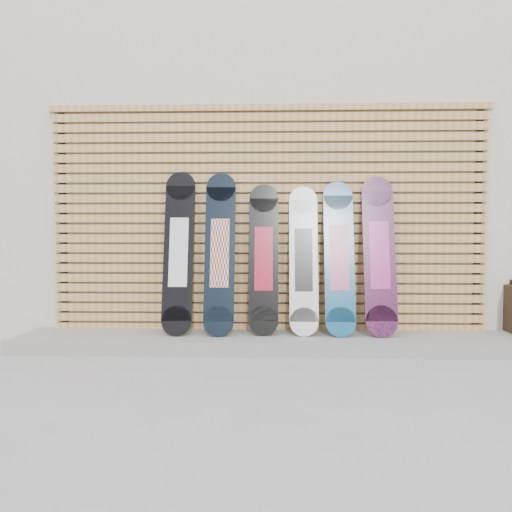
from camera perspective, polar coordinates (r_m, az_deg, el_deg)
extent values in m
plane|color=#97989A|center=(4.03, 3.40, -12.74)|extent=(80.00, 80.00, 0.00)
cube|color=beige|center=(7.44, 6.58, 8.44)|extent=(12.00, 5.00, 3.60)
cube|color=gray|center=(4.67, 1.30, -9.77)|extent=(4.60, 0.70, 0.12)
cube|color=tan|center=(4.94, 1.33, -8.15)|extent=(4.20, 0.05, 0.08)
cube|color=tan|center=(4.92, 1.33, -7.04)|extent=(4.20, 0.05, 0.08)
cube|color=tan|center=(4.91, 1.34, -5.92)|extent=(4.20, 0.05, 0.07)
cube|color=tan|center=(4.89, 1.34, -4.80)|extent=(4.20, 0.05, 0.07)
cube|color=tan|center=(4.88, 1.34, -3.67)|extent=(4.20, 0.05, 0.07)
cube|color=tan|center=(4.87, 1.34, -2.54)|extent=(4.20, 0.05, 0.07)
cube|color=tan|center=(4.86, 1.34, -1.40)|extent=(4.20, 0.05, 0.07)
cube|color=tan|center=(4.86, 1.34, -0.26)|extent=(4.20, 0.05, 0.07)
cube|color=tan|center=(4.85, 1.34, 0.88)|extent=(4.20, 0.05, 0.07)
cube|color=tan|center=(4.85, 1.35, 2.03)|extent=(4.20, 0.05, 0.08)
cube|color=tan|center=(4.85, 1.35, 3.17)|extent=(4.20, 0.05, 0.08)
cube|color=tan|center=(4.85, 1.35, 4.32)|extent=(4.20, 0.05, 0.08)
cube|color=tan|center=(4.85, 1.35, 5.47)|extent=(4.20, 0.05, 0.08)
cube|color=tan|center=(4.86, 1.35, 6.61)|extent=(4.20, 0.05, 0.08)
cube|color=tan|center=(4.86, 1.35, 7.75)|extent=(4.20, 0.05, 0.08)
cube|color=tan|center=(4.87, 1.35, 8.89)|extent=(4.20, 0.05, 0.08)
cube|color=tan|center=(4.88, 1.36, 10.02)|extent=(4.20, 0.05, 0.08)
cube|color=tan|center=(4.90, 1.36, 11.14)|extent=(4.20, 0.05, 0.08)
cube|color=tan|center=(4.91, 1.36, 12.26)|extent=(4.20, 0.05, 0.08)
cube|color=tan|center=(4.93, 1.36, 13.38)|extent=(4.20, 0.05, 0.08)
cube|color=tan|center=(4.95, 1.36, 14.48)|extent=(4.20, 0.05, 0.08)
cube|color=tan|center=(4.97, 1.36, 15.58)|extent=(4.20, 0.05, 0.08)
cube|color=black|center=(5.29, -21.13, 3.06)|extent=(0.06, 0.04, 2.23)
cube|color=black|center=(5.26, 23.96, 3.01)|extent=(0.06, 0.04, 2.23)
cube|color=tan|center=(4.99, 1.36, 16.58)|extent=(4.26, 0.07, 0.06)
cube|color=black|center=(4.73, -8.83, 0.44)|extent=(0.28, 0.29, 1.26)
cylinder|color=black|center=(4.67, -9.08, -7.34)|extent=(0.28, 0.08, 0.28)
cylinder|color=black|center=(4.88, -8.59, 7.88)|extent=(0.28, 0.08, 0.28)
cube|color=white|center=(4.73, -8.83, 0.44)|extent=(0.18, 0.17, 0.65)
cube|color=black|center=(4.67, -4.16, 0.35)|extent=(0.28, 0.31, 1.25)
cylinder|color=black|center=(4.60, -4.31, -7.47)|extent=(0.28, 0.08, 0.28)
cylinder|color=black|center=(4.82, -4.01, 7.81)|extent=(0.28, 0.08, 0.28)
cube|color=silver|center=(4.67, -4.16, 0.35)|extent=(0.18, 0.17, 0.64)
cube|color=black|center=(4.67, 0.88, -0.31)|extent=(0.28, 0.26, 1.14)
cylinder|color=black|center=(4.62, 0.85, -7.43)|extent=(0.28, 0.08, 0.28)
cylinder|color=black|center=(4.79, 0.91, 6.57)|extent=(0.28, 0.08, 0.28)
cube|color=maroon|center=(4.67, 0.88, -0.31)|extent=(0.17, 0.15, 0.60)
cube|color=silver|center=(4.68, 5.46, -0.44)|extent=(0.27, 0.27, 1.13)
cylinder|color=silver|center=(4.62, 5.52, -7.51)|extent=(0.27, 0.08, 0.26)
cylinder|color=silver|center=(4.80, 5.40, 6.36)|extent=(0.27, 0.08, 0.26)
cube|color=black|center=(4.68, 5.46, -0.44)|extent=(0.17, 0.15, 0.59)
cube|color=navy|center=(4.70, 9.49, -0.18)|extent=(0.28, 0.29, 1.17)
cylinder|color=navy|center=(4.63, 9.65, -7.46)|extent=(0.28, 0.08, 0.28)
cylinder|color=navy|center=(4.83, 9.33, 6.79)|extent=(0.28, 0.08, 0.28)
cube|color=#C2446D|center=(4.70, 9.49, -0.18)|extent=(0.17, 0.16, 0.61)
cube|color=black|center=(4.76, 13.91, 0.11)|extent=(0.29, 0.29, 1.20)
cylinder|color=black|center=(4.70, 14.16, -7.26)|extent=(0.29, 0.09, 0.29)
cylinder|color=black|center=(4.90, 13.67, 7.18)|extent=(0.29, 0.09, 0.29)
cube|color=#AA2279|center=(4.76, 13.91, 0.11)|extent=(0.18, 0.16, 0.63)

